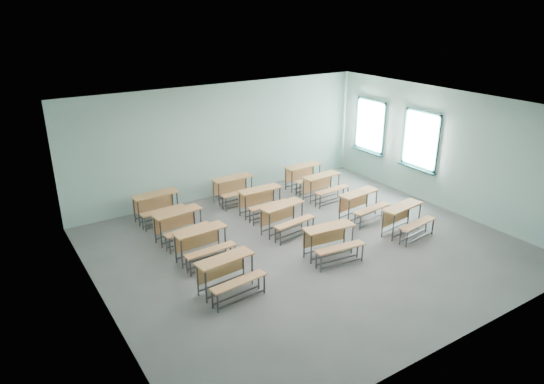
{
  "coord_description": "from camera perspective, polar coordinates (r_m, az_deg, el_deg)",
  "views": [
    {
      "loc": [
        -6.02,
        -7.89,
        5.23
      ],
      "look_at": [
        -0.17,
        1.2,
        1.0
      ],
      "focal_mm": 32.0,
      "sensor_mm": 36.0,
      "label": 1
    }
  ],
  "objects": [
    {
      "name": "room",
      "position": [
        10.64,
        4.55,
        1.35
      ],
      "size": [
        9.04,
        8.04,
        3.24
      ],
      "color": "slate",
      "rests_on": "ground"
    },
    {
      "name": "desk_unit_r0c0",
      "position": [
        9.37,
        -5.18,
        -9.19
      ],
      "size": [
        1.21,
        0.86,
        0.71
      ],
      "rotation": [
        0.0,
        0.0,
        0.09
      ],
      "color": "#CB8449",
      "rests_on": "ground"
    },
    {
      "name": "desk_unit_r0c1",
      "position": [
        10.62,
        6.98,
        -5.38
      ],
      "size": [
        1.22,
        0.89,
        0.71
      ],
      "rotation": [
        0.0,
        0.0,
        -0.11
      ],
      "color": "#CB8449",
      "rests_on": "ground"
    },
    {
      "name": "desk_unit_r0c2",
      "position": [
        12.01,
        15.42,
        -2.74
      ],
      "size": [
        1.23,
        0.91,
        0.71
      ],
      "rotation": [
        0.0,
        0.0,
        0.13
      ],
      "color": "#CB8449",
      "rests_on": "ground"
    },
    {
      "name": "desk_unit_r1c0",
      "position": [
        10.52,
        -8.15,
        -5.71
      ],
      "size": [
        1.17,
        0.81,
        0.71
      ],
      "rotation": [
        0.0,
        0.0,
        0.04
      ],
      "color": "#CB8449",
      "rests_on": "ground"
    },
    {
      "name": "desk_unit_r1c1",
      "position": [
        11.66,
        1.53,
        -2.67
      ],
      "size": [
        1.23,
        0.9,
        0.71
      ],
      "rotation": [
        0.0,
        0.0,
        0.13
      ],
      "color": "#CB8449",
      "rests_on": "ground"
    },
    {
      "name": "desk_unit_r1c2",
      "position": [
        12.61,
        10.5,
        -1.13
      ],
      "size": [
        1.22,
        0.88,
        0.71
      ],
      "rotation": [
        0.0,
        0.0,
        0.11
      ],
      "color": "#CB8449",
      "rests_on": "ground"
    },
    {
      "name": "desk_unit_r2c0",
      "position": [
        11.48,
        -10.77,
        -3.47
      ],
      "size": [
        1.22,
        0.89,
        0.71
      ],
      "rotation": [
        0.0,
        0.0,
        0.11
      ],
      "color": "#CB8449",
      "rests_on": "ground"
    },
    {
      "name": "desk_unit_r2c1",
      "position": [
        12.63,
        -1.19,
        -0.73
      ],
      "size": [
        1.15,
        0.78,
        0.71
      ],
      "rotation": [
        0.0,
        0.0,
        -0.01
      ],
      "color": "#CB8449",
      "rests_on": "ground"
    },
    {
      "name": "desk_unit_r2c2",
      "position": [
        13.7,
        6.12,
        0.96
      ],
      "size": [
        1.19,
        0.84,
        0.71
      ],
      "rotation": [
        0.0,
        0.0,
        0.06
      ],
      "color": "#CB8449",
      "rests_on": "ground"
    },
    {
      "name": "desk_unit_r3c0",
      "position": [
        12.64,
        -13.33,
        -1.32
      ],
      "size": [
        1.18,
        0.82,
        0.71
      ],
      "rotation": [
        0.0,
        0.0,
        0.04
      ],
      "color": "#CB8449",
      "rests_on": "ground"
    },
    {
      "name": "desk_unit_r3c1",
      "position": [
        13.49,
        -4.43,
        0.68
      ],
      "size": [
        1.16,
        0.79,
        0.71
      ],
      "rotation": [
        0.0,
        0.0,
        0.02
      ],
      "color": "#CB8449",
      "rests_on": "ground"
    },
    {
      "name": "desk_unit_r3c2",
      "position": [
        14.48,
        3.91,
        2.17
      ],
      "size": [
        1.17,
        0.8,
        0.71
      ],
      "rotation": [
        0.0,
        0.0,
        0.03
      ],
      "color": "#CB8449",
      "rests_on": "ground"
    }
  ]
}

